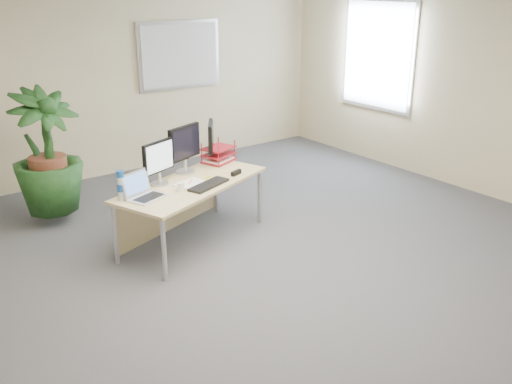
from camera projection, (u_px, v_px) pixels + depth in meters
floor at (293, 292)px, 4.96m from camera, size 8.00×8.00×0.00m
back_wall at (99, 77)px, 7.49m from camera, size 7.00×0.04×2.70m
whiteboard at (180, 55)px, 8.07m from camera, size 1.30×0.04×0.95m
window at (378, 55)px, 8.08m from camera, size 0.04×1.30×1.55m
desk at (186, 194)px, 5.79m from camera, size 1.81×1.24×0.64m
floor_plant at (47, 158)px, 6.13m from camera, size 1.06×1.06×1.50m
monitor_left at (159, 160)px, 5.56m from camera, size 0.39×0.18×0.44m
monitor_right at (185, 146)px, 5.91m from camera, size 0.44×0.21×0.50m
monitor_dark at (211, 140)px, 6.24m from camera, size 0.26×0.36×0.46m
laptop at (143, 192)px, 5.30m from camera, size 0.41×0.39×0.24m
keyboard at (209, 185)px, 5.61m from camera, size 0.50×0.32×0.03m
coffee_mug at (180, 187)px, 5.47m from camera, size 0.11×0.07×0.08m
spiral_notebook at (191, 184)px, 5.67m from camera, size 0.35×0.30×0.01m
orange_pen at (191, 182)px, 5.69m from camera, size 0.11×0.11×0.01m
yellow_highlighter at (206, 178)px, 5.82m from camera, size 0.13×0.06×0.02m
water_bottle at (121, 186)px, 5.22m from camera, size 0.07×0.07×0.28m
letter_tray at (218, 156)px, 6.34m from camera, size 0.41×0.36×0.16m
stapler at (236, 173)px, 5.93m from camera, size 0.15×0.08×0.05m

